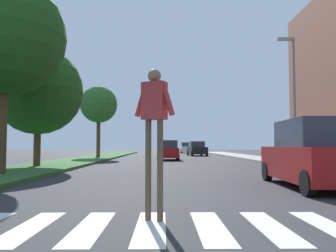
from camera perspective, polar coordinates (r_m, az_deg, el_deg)
ground_plane at (r=27.92m, az=0.76°, el=-5.77°), size 140.00×140.00×0.00m
crosswalk at (r=5.37m, az=7.12°, el=-16.37°), size 7.65×2.20×0.01m
median_strip at (r=26.69m, az=-14.63°, el=-5.62°), size 3.81×64.00×0.15m
tree_mid at (r=14.96m, az=-25.69°, el=13.38°), size 4.64×4.64×7.61m
tree_far at (r=19.49m, az=-20.88°, el=5.52°), size 4.68×4.68×6.32m
tree_distant at (r=33.20m, az=-11.51°, el=3.51°), size 3.53×3.53×6.75m
sidewalk_right at (r=27.18m, az=16.99°, el=-5.54°), size 3.00×64.00×0.15m
street_lamp_right at (r=21.55m, az=20.14°, el=5.94°), size 1.02×0.24×7.50m
pedestrian_performer at (r=5.62m, az=-2.31°, el=1.20°), size 0.70×0.42×2.49m
suv_crossing at (r=10.85m, az=23.25°, el=-4.55°), size 2.12×4.67×1.97m
sedan_midblock at (r=28.74m, az=0.02°, el=-4.17°), size 1.81×4.24×1.65m
sedan_distant at (r=40.44m, az=4.86°, el=-3.87°), size 2.15×4.49×1.69m
sedan_far_horizon at (r=55.15m, az=3.07°, el=-3.70°), size 1.79×4.21×1.70m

